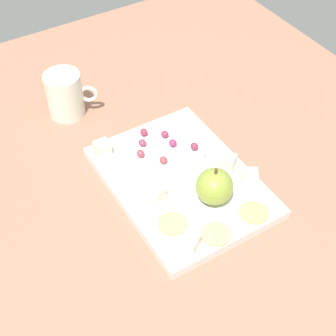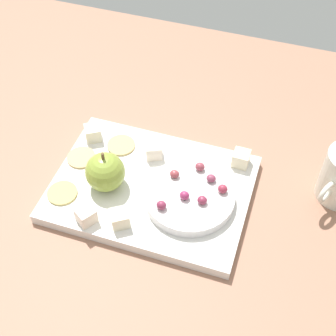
{
  "view_description": "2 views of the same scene",
  "coord_description": "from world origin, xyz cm",
  "px_view_note": "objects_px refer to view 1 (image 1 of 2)",
  "views": [
    {
      "loc": [
        48.79,
        -37.4,
        74.79
      ],
      "look_at": [
        -5.99,
        -4.1,
        7.61
      ],
      "focal_mm": 54.57,
      "sensor_mm": 36.0,
      "label": 1
    },
    {
      "loc": [
        -23.21,
        45.86,
        70.16
      ],
      "look_at": [
        -7.12,
        -3.18,
        9.69
      ],
      "focal_mm": 52.01,
      "sensor_mm": 36.0,
      "label": 2
    }
  ],
  "objects_px": {
    "cracker_0": "(173,223)",
    "cheese_cube_1": "(189,243)",
    "grape_3": "(142,143)",
    "grape_0": "(140,154)",
    "grape_5": "(144,132)",
    "apple_whole": "(212,188)",
    "cheese_cube_0": "(102,148)",
    "grape_2": "(174,142)",
    "grape_6": "(194,146)",
    "cracker_1": "(254,213)",
    "grape_4": "(166,134)",
    "cup": "(65,95)",
    "cheese_cube_4": "(155,194)",
    "serving_dish": "(166,150)",
    "platter": "(181,182)",
    "grape_1": "(163,160)",
    "cheese_cube_3": "(250,178)",
    "cracker_2": "(216,234)",
    "cheese_cube_2": "(227,162)"
  },
  "relations": [
    {
      "from": "cracker_2",
      "to": "grape_0",
      "type": "relative_size",
      "value": 3.17
    },
    {
      "from": "platter",
      "to": "cheese_cube_3",
      "type": "distance_m",
      "value": 0.13
    },
    {
      "from": "serving_dish",
      "to": "cheese_cube_4",
      "type": "bearing_deg",
      "value": -40.38
    },
    {
      "from": "cracker_1",
      "to": "grape_5",
      "type": "bearing_deg",
      "value": -163.89
    },
    {
      "from": "grape_5",
      "to": "grape_6",
      "type": "relative_size",
      "value": 1.0
    },
    {
      "from": "platter",
      "to": "grape_0",
      "type": "distance_m",
      "value": 0.09
    },
    {
      "from": "serving_dish",
      "to": "cracker_1",
      "type": "relative_size",
      "value": 2.95
    },
    {
      "from": "cracker_0",
      "to": "cup",
      "type": "xyz_separation_m",
      "value": [
        -0.39,
        -0.03,
        0.03
      ]
    },
    {
      "from": "grape_3",
      "to": "grape_4",
      "type": "height_order",
      "value": "grape_4"
    },
    {
      "from": "apple_whole",
      "to": "platter",
      "type": "bearing_deg",
      "value": -166.51
    },
    {
      "from": "grape_5",
      "to": "grape_6",
      "type": "distance_m",
      "value": 0.1
    },
    {
      "from": "cracker_0",
      "to": "grape_6",
      "type": "distance_m",
      "value": 0.17
    },
    {
      "from": "cheese_cube_2",
      "to": "cheese_cube_3",
      "type": "xyz_separation_m",
      "value": [
        0.05,
        0.01,
        0.0
      ]
    },
    {
      "from": "cheese_cube_0",
      "to": "grape_0",
      "type": "xyz_separation_m",
      "value": [
        0.06,
        0.05,
        0.01
      ]
    },
    {
      "from": "cracker_1",
      "to": "grape_4",
      "type": "xyz_separation_m",
      "value": [
        -0.23,
        -0.04,
        0.02
      ]
    },
    {
      "from": "cheese_cube_4",
      "to": "grape_6",
      "type": "xyz_separation_m",
      "value": [
        -0.05,
        0.12,
        0.01
      ]
    },
    {
      "from": "cracker_1",
      "to": "grape_0",
      "type": "xyz_separation_m",
      "value": [
        -0.21,
        -0.11,
        0.02
      ]
    },
    {
      "from": "apple_whole",
      "to": "cheese_cube_3",
      "type": "height_order",
      "value": "apple_whole"
    },
    {
      "from": "cracker_2",
      "to": "grape_2",
      "type": "xyz_separation_m",
      "value": [
        -0.2,
        0.04,
        0.02
      ]
    },
    {
      "from": "grape_3",
      "to": "cheese_cube_1",
      "type": "bearing_deg",
      "value": -10.88
    },
    {
      "from": "cheese_cube_0",
      "to": "grape_4",
      "type": "xyz_separation_m",
      "value": [
        0.04,
        0.12,
        0.01
      ]
    },
    {
      "from": "grape_0",
      "to": "grape_2",
      "type": "bearing_deg",
      "value": 84.19
    },
    {
      "from": "cheese_cube_1",
      "to": "grape_0",
      "type": "bearing_deg",
      "value": 172.66
    },
    {
      "from": "apple_whole",
      "to": "cracker_1",
      "type": "bearing_deg",
      "value": 36.18
    },
    {
      "from": "grape_0",
      "to": "grape_4",
      "type": "bearing_deg",
      "value": 107.89
    },
    {
      "from": "cheese_cube_4",
      "to": "grape_5",
      "type": "relative_size",
      "value": 1.74
    },
    {
      "from": "apple_whole",
      "to": "cheese_cube_1",
      "type": "relative_size",
      "value": 2.39
    },
    {
      "from": "apple_whole",
      "to": "cracker_0",
      "type": "relative_size",
      "value": 1.31
    },
    {
      "from": "cheese_cube_1",
      "to": "grape_3",
      "type": "bearing_deg",
      "value": 169.12
    },
    {
      "from": "cheese_cube_0",
      "to": "grape_6",
      "type": "bearing_deg",
      "value": 56.55
    },
    {
      "from": "grape_6",
      "to": "cheese_cube_1",
      "type": "bearing_deg",
      "value": -35.36
    },
    {
      "from": "platter",
      "to": "cheese_cube_1",
      "type": "height_order",
      "value": "cheese_cube_1"
    },
    {
      "from": "grape_4",
      "to": "cup",
      "type": "xyz_separation_m",
      "value": [
        -0.21,
        -0.12,
        0.0
      ]
    },
    {
      "from": "apple_whole",
      "to": "cheese_cube_4",
      "type": "distance_m",
      "value": 0.1
    },
    {
      "from": "cheese_cube_0",
      "to": "cheese_cube_1",
      "type": "xyz_separation_m",
      "value": [
        0.27,
        0.02,
        0.0
      ]
    },
    {
      "from": "grape_0",
      "to": "grape_5",
      "type": "relative_size",
      "value": 1.0
    },
    {
      "from": "cracker_0",
      "to": "cracker_2",
      "type": "relative_size",
      "value": 1.0
    },
    {
      "from": "cracker_0",
      "to": "cheese_cube_0",
      "type": "bearing_deg",
      "value": -173.2
    },
    {
      "from": "cheese_cube_4",
      "to": "grape_1",
      "type": "relative_size",
      "value": 1.74
    },
    {
      "from": "serving_dish",
      "to": "grape_3",
      "type": "bearing_deg",
      "value": -126.12
    },
    {
      "from": "cheese_cube_4",
      "to": "grape_0",
      "type": "height_order",
      "value": "grape_0"
    },
    {
      "from": "cheese_cube_4",
      "to": "cracker_0",
      "type": "height_order",
      "value": "cheese_cube_4"
    },
    {
      "from": "platter",
      "to": "cheese_cube_1",
      "type": "xyz_separation_m",
      "value": [
        0.14,
        -0.07,
        0.02
      ]
    },
    {
      "from": "cracker_2",
      "to": "cheese_cube_1",
      "type": "bearing_deg",
      "value": -90.75
    },
    {
      "from": "cracker_0",
      "to": "cheese_cube_1",
      "type": "bearing_deg",
      "value": -2.55
    },
    {
      "from": "cheese_cube_0",
      "to": "cup",
      "type": "bearing_deg",
      "value": -179.83
    },
    {
      "from": "grape_1",
      "to": "grape_2",
      "type": "bearing_deg",
      "value": 124.64
    },
    {
      "from": "platter",
      "to": "grape_6",
      "type": "distance_m",
      "value": 0.07
    },
    {
      "from": "cheese_cube_1",
      "to": "grape_3",
      "type": "xyz_separation_m",
      "value": [
        -0.24,
        0.05,
        0.01
      ]
    },
    {
      "from": "cheese_cube_0",
      "to": "grape_2",
      "type": "height_order",
      "value": "grape_2"
    }
  ]
}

